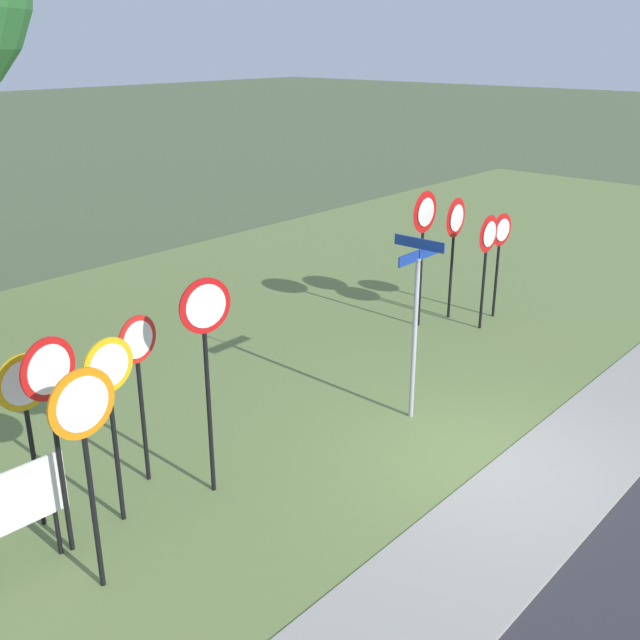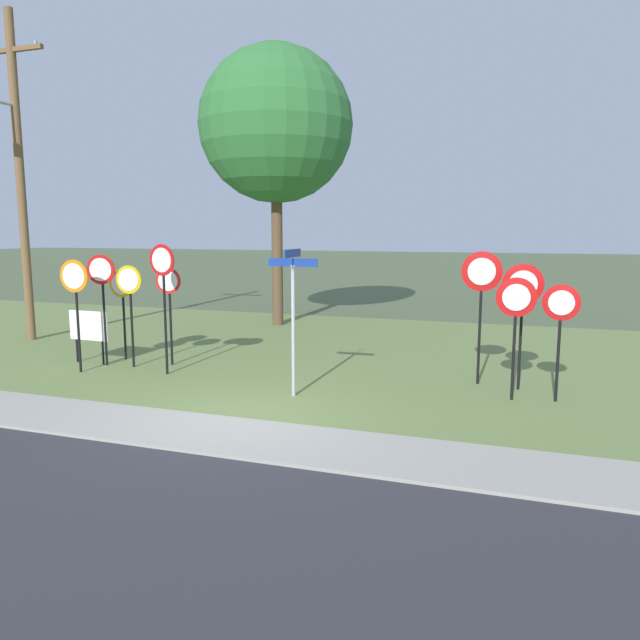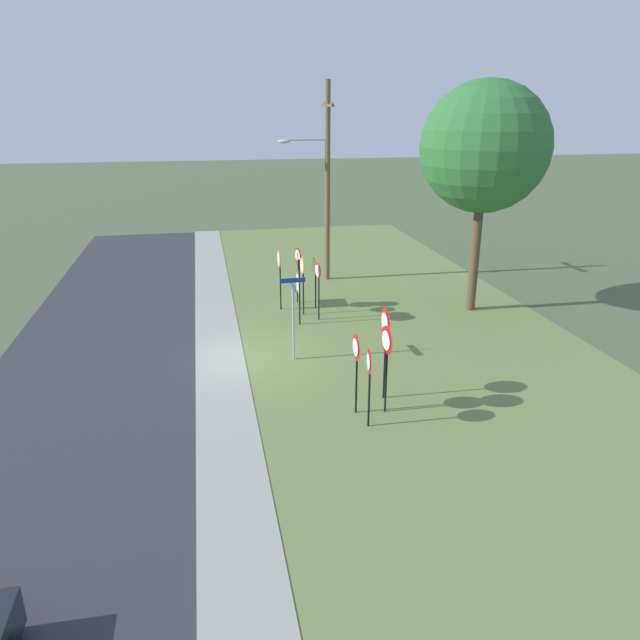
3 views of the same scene
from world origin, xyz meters
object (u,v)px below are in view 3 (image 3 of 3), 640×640
object	(u,v)px
stop_sign_near_right	(279,267)
notice_board	(298,286)
stop_sign_far_center	(298,265)
yield_sign_near_right	(369,370)
oak_tree_left	(485,148)
stop_sign_near_left	(303,274)
stop_sign_center_tall	(315,271)
utility_pole	(324,177)
stop_sign_far_left	(299,273)
yield_sign_far_left	(356,355)
stop_sign_far_right	(318,280)
street_name_post	(293,312)
yield_sign_far_right	(385,331)
yield_sign_near_left	(386,349)

from	to	relation	value
stop_sign_near_right	notice_board	size ratio (longest dim) A/B	2.00
stop_sign_far_center	yield_sign_near_right	size ratio (longest dim) A/B	1.19
notice_board	oak_tree_left	distance (m)	9.05
oak_tree_left	stop_sign_near_left	bearing A→B (deg)	-95.83
stop_sign_far_center	stop_sign_center_tall	distance (m)	0.73
stop_sign_near_right	notice_board	world-z (taller)	stop_sign_near_right
stop_sign_far_center	utility_pole	distance (m)	5.55
stop_sign_far_left	yield_sign_far_left	size ratio (longest dim) A/B	1.24
yield_sign_far_left	utility_pole	xyz separation A→B (m)	(-13.28, 1.89, 3.16)
stop_sign_near_right	stop_sign_far_right	xyz separation A→B (m)	(1.52, 1.29, -0.20)
yield_sign_far_left	stop_sign_far_right	bearing A→B (deg)	174.58
stop_sign_far_right	stop_sign_center_tall	size ratio (longest dim) A/B	1.04
stop_sign_near_right	utility_pole	world-z (taller)	utility_pole
yield_sign_near_right	yield_sign_far_left	xyz separation A→B (m)	(-0.77, -0.14, 0.10)
stop_sign_far_right	yield_sign_near_right	bearing A→B (deg)	-11.31
stop_sign_near_left	stop_sign_far_right	xyz separation A→B (m)	(0.72, 0.48, -0.06)
notice_board	stop_sign_near_left	bearing A→B (deg)	0.89
oak_tree_left	stop_sign_far_left	bearing A→B (deg)	-86.71
yield_sign_far_left	notice_board	xyz separation A→B (m)	(-9.54, 0.02, -0.86)
stop_sign_near_right	street_name_post	xyz separation A→B (m)	(5.20, -0.25, -0.15)
yield_sign_far_right	oak_tree_left	distance (m)	10.09
stop_sign_near_left	stop_sign_far_center	distance (m)	0.73
stop_sign_far_center	yield_sign_far_right	bearing A→B (deg)	-3.61
stop_sign_near_left	yield_sign_far_right	xyz separation A→B (m)	(7.63, 1.00, 0.36)
stop_sign_near_right	stop_sign_far_left	size ratio (longest dim) A/B	0.88
yield_sign_near_left	notice_board	xyz separation A→B (m)	(-9.64, -0.77, -1.03)
stop_sign_far_center	yield_sign_near_right	bearing A→B (deg)	-9.66
stop_sign_near_right	yield_sign_far_left	xyz separation A→B (m)	(9.13, 0.81, -0.12)
oak_tree_left	yield_sign_far_left	bearing A→B (deg)	-42.07
notice_board	yield_sign_far_left	bearing A→B (deg)	2.03
yield_sign_far_right	notice_board	xyz separation A→B (m)	(-8.85, -0.97, -1.21)
street_name_post	utility_pole	distance (m)	10.31
stop_sign_far_right	yield_sign_near_left	bearing A→B (deg)	-6.64
yield_sign_far_right	utility_pole	world-z (taller)	utility_pole
stop_sign_near_left	yield_sign_near_left	world-z (taller)	yield_sign_near_left
yield_sign_near_left	oak_tree_left	xyz separation A→B (m)	(-7.72, 6.09, 4.56)
yield_sign_far_right	notice_board	distance (m)	8.98
stop_sign_near_right	yield_sign_far_left	distance (m)	9.17
yield_sign_far_right	street_name_post	size ratio (longest dim) A/B	0.98
street_name_post	notice_board	world-z (taller)	street_name_post
stop_sign_far_center	yield_sign_near_left	distance (m)	9.17
stop_sign_near_left	stop_sign_center_tall	bearing A→B (deg)	134.51
stop_sign_near_right	stop_sign_far_right	distance (m)	2.01
stop_sign_far_center	yield_sign_near_left	bearing A→B (deg)	-5.48
stop_sign_far_center	street_name_post	xyz separation A→B (m)	(5.10, -1.01, -0.19)
yield_sign_near_right	oak_tree_left	bearing A→B (deg)	146.56
stop_sign_far_center	utility_pole	xyz separation A→B (m)	(-4.25, 1.94, 3.00)
stop_sign_center_tall	yield_sign_far_left	distance (m)	9.03
notice_board	stop_sign_near_right	bearing A→B (deg)	-61.68
street_name_post	stop_sign_far_left	bearing A→B (deg)	166.53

